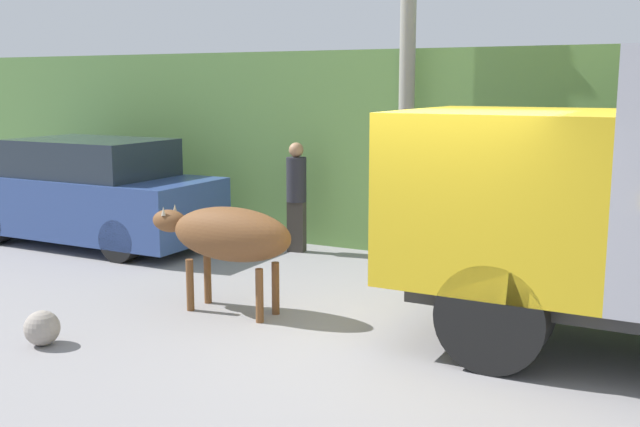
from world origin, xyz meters
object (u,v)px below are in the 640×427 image
Objects in this scene: brown_cow at (228,235)px; pedestrian_on_hill at (296,191)px; roadside_rock at (42,328)px; parked_suv at (88,194)px; utility_pole at (407,71)px.

pedestrian_on_hill reaches higher than brown_cow.
pedestrian_on_hill is 5.09m from roadside_rock.
brown_cow is 0.43× the size of parked_suv.
utility_pole is at bearing 70.43° from roadside_rock.
utility_pole reaches higher than brown_cow.
utility_pole is 14.98× the size of roadside_rock.
utility_pole is (0.84, 3.48, 1.92)m from brown_cow.
roadside_rock is at bearing -111.16° from brown_cow.
utility_pole reaches higher than roadside_rock.
roadside_rock is (-1.05, -1.85, -0.74)m from brown_cow.
pedestrian_on_hill is 0.32× the size of utility_pole.
parked_suv is 12.39× the size of roadside_rock.
brown_cow is at bearing -25.18° from parked_suv.
roadside_rock is (3.21, -3.94, -0.66)m from parked_suv.
brown_cow reaches higher than roadside_rock.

